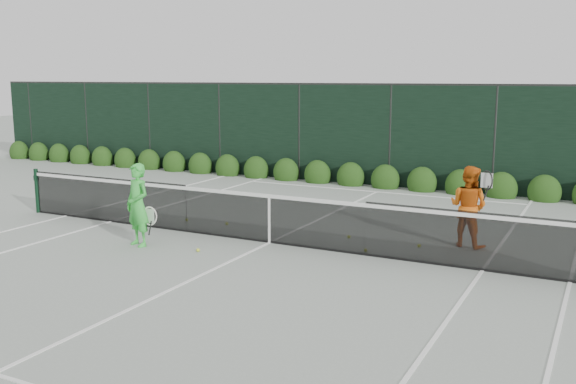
% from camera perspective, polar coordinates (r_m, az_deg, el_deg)
% --- Properties ---
extents(ground, '(80.00, 80.00, 0.00)m').
position_cam_1_polar(ground, '(12.76, -1.65, -4.54)').
color(ground, gray).
rests_on(ground, ground).
extents(tennis_net, '(12.90, 0.10, 1.07)m').
position_cam_1_polar(tennis_net, '(12.65, -1.76, -2.20)').
color(tennis_net, '#10311D').
rests_on(tennis_net, ground).
extents(player_woman, '(0.69, 0.54, 1.62)m').
position_cam_1_polar(player_woman, '(12.72, -13.21, -1.13)').
color(player_woman, green).
rests_on(player_woman, ground).
extents(player_man, '(0.93, 0.79, 1.58)m').
position_cam_1_polar(player_man, '(12.81, 15.74, -1.24)').
color(player_man, '#D55E12').
rests_on(player_man, ground).
extents(court_lines, '(11.03, 23.83, 0.01)m').
position_cam_1_polar(court_lines, '(12.76, -1.65, -4.52)').
color(court_lines, white).
rests_on(court_lines, ground).
extents(windscreen_fence, '(32.00, 21.07, 3.06)m').
position_cam_1_polar(windscreen_fence, '(10.19, -9.01, 0.29)').
color(windscreen_fence, black).
rests_on(windscreen_fence, ground).
extents(hedge_row, '(31.66, 0.65, 0.94)m').
position_cam_1_polar(hedge_row, '(19.16, 8.64, 1.05)').
color(hedge_row, '#19390F').
rests_on(hedge_row, ground).
extents(tennis_balls, '(5.42, 2.31, 0.07)m').
position_cam_1_polar(tennis_balls, '(13.10, -0.10, -4.00)').
color(tennis_balls, '#CEDD31').
rests_on(tennis_balls, ground).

